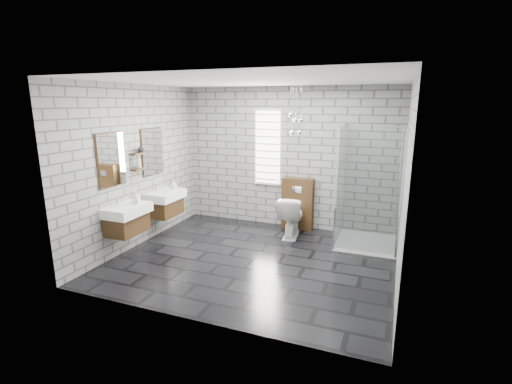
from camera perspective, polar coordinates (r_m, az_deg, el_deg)
The scene contains 20 objects.
floor at distance 5.92m, azimuth -0.42°, elevation -10.40°, with size 4.20×3.60×0.02m, color black.
ceiling at distance 5.42m, azimuth -0.48°, elevation 16.90°, with size 4.20×3.60×0.02m, color white.
wall_back at distance 7.20m, azimuth 4.88°, elevation 5.17°, with size 4.20×0.02×2.70m, color gray.
wall_front at distance 3.93m, azimuth -10.21°, elevation -2.08°, with size 4.20×0.02×2.70m, color gray.
wall_left at distance 6.57m, azimuth -17.85°, elevation 3.76°, with size 0.02×3.60×2.70m, color gray.
wall_right at distance 5.14m, azimuth 22.00°, elevation 0.83°, with size 0.02×3.60×2.70m, color gray.
vanity_left at distance 6.12m, azimuth -19.52°, elevation -2.77°, with size 0.47×0.70×1.57m.
vanity_right at distance 6.89m, azimuth -14.07°, elevation -0.61°, with size 0.47×0.70×1.57m.
shelf_lower at distance 6.49m, azimuth -17.55°, elevation 3.40°, with size 0.14×0.30×0.03m, color #3F2913.
shelf_upper at distance 6.45m, azimuth -17.72°, elevation 5.67°, with size 0.14×0.30×0.03m, color #3F2913.
window at distance 7.27m, azimuth 1.80°, elevation 6.88°, with size 0.56×0.05×1.48m.
cistern_panel at distance 7.21m, azimuth 6.43°, elevation -1.77°, with size 0.60×0.20×1.00m, color #3F2913.
flush_plate at distance 7.03m, azimuth 6.27°, elevation 0.37°, with size 0.18×0.01×0.12m, color silver.
shower_enclosure at distance 6.51m, azimuth 15.93°, elevation -3.86°, with size 1.00×1.00×2.03m.
pendant_cluster at distance 6.64m, azimuth 6.14°, elevation 10.47°, with size 0.24×0.23×0.86m.
toilet at distance 6.82m, azimuth 5.43°, elevation -3.71°, with size 0.42×0.74×0.75m, color white.
soap_bottle_a at distance 6.11m, azimuth -17.91°, elevation -0.79°, with size 0.09×0.09×0.20m, color #B2B2B2.
soap_bottle_b at distance 7.01m, azimuth -12.54°, elevation 1.13°, with size 0.12×0.12×0.15m, color #B2B2B2.
soap_bottle_c at distance 6.46m, azimuth -17.61°, elevation 4.40°, with size 0.08×0.08×0.20m, color #B2B2B2.
vase at distance 6.49m, azimuth -17.33°, elevation 6.39°, with size 0.11×0.11×0.12m, color #B2B2B2.
Camera 1 is at (1.99, -5.03, 2.39)m, focal length 26.00 mm.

